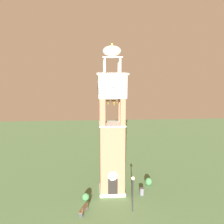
# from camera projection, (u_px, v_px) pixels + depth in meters

# --- Properties ---
(ground) EXTENTS (80.00, 80.00, 0.00)m
(ground) POSITION_uv_depth(u_px,v_px,m) (112.00, 191.00, 31.71)
(ground) COLOR #517547
(clock_tower) EXTENTS (3.36, 3.36, 17.19)m
(clock_tower) POSITION_uv_depth(u_px,v_px,m) (112.00, 134.00, 30.41)
(clock_tower) COLOR #93543D
(clock_tower) RESTS_ON ground
(park_bench) EXTENTS (0.97, 1.65, 0.95)m
(park_bench) POSITION_uv_depth(u_px,v_px,m) (84.00, 209.00, 27.02)
(park_bench) COLOR brown
(park_bench) RESTS_ON ground
(lamp_post) EXTENTS (0.36, 0.36, 3.83)m
(lamp_post) POSITION_uv_depth(u_px,v_px,m) (133.00, 187.00, 26.95)
(lamp_post) COLOR black
(lamp_post) RESTS_ON ground
(trash_bin) EXTENTS (0.52, 0.52, 0.80)m
(trash_bin) POSITION_uv_depth(u_px,v_px,m) (142.00, 191.00, 30.84)
(trash_bin) COLOR #4C4C51
(trash_bin) RESTS_ON ground
(shrub_near_entry) EXTENTS (0.87, 0.87, 0.99)m
(shrub_near_entry) POSITION_uv_depth(u_px,v_px,m) (149.00, 181.00, 33.23)
(shrub_near_entry) COLOR #336638
(shrub_near_entry) RESTS_ON ground
(shrub_left_of_tower) EXTENTS (0.82, 0.82, 0.89)m
(shrub_left_of_tower) POSITION_uv_depth(u_px,v_px,m) (86.00, 197.00, 29.52)
(shrub_left_of_tower) COLOR #336638
(shrub_left_of_tower) RESTS_ON ground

